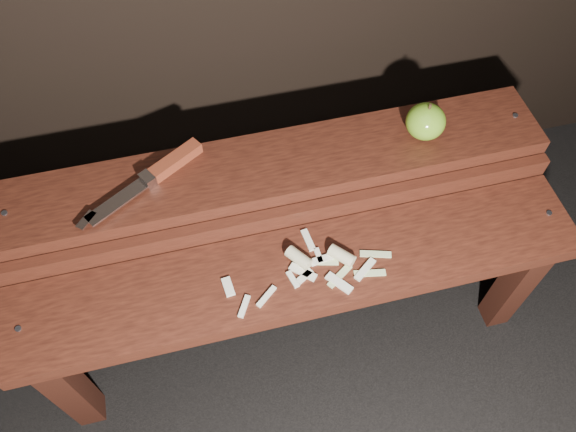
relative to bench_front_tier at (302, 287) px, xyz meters
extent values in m
plane|color=black|center=(0.00, 0.06, -0.35)|extent=(60.00, 60.00, 0.00)
cube|color=black|center=(-0.54, -0.04, -0.16)|extent=(0.06, 0.06, 0.38)
cube|color=black|center=(0.54, -0.04, -0.16)|extent=(0.06, 0.06, 0.38)
cube|color=#39170D|center=(0.00, 0.01, 0.05)|extent=(1.20, 0.20, 0.04)
cylinder|color=slate|center=(-0.56, 0.01, 0.07)|extent=(0.01, 0.01, 0.00)
cylinder|color=slate|center=(0.56, 0.01, 0.07)|extent=(0.01, 0.01, 0.00)
cube|color=black|center=(-0.54, 0.26, -0.12)|extent=(0.06, 0.06, 0.46)
cube|color=black|center=(0.54, 0.26, -0.12)|extent=(0.06, 0.06, 0.46)
cube|color=#39170D|center=(0.00, 0.13, 0.09)|extent=(1.20, 0.02, 0.05)
cube|color=#39170D|center=(0.00, 0.23, 0.13)|extent=(1.20, 0.18, 0.04)
cylinder|color=slate|center=(-0.56, 0.23, 0.15)|extent=(0.01, 0.01, 0.00)
cylinder|color=slate|center=(0.56, 0.23, 0.15)|extent=(0.01, 0.01, 0.00)
ellipsoid|color=#689A1F|center=(0.33, 0.23, 0.19)|extent=(0.09, 0.09, 0.08)
cylinder|color=#382314|center=(0.33, 0.23, 0.23)|extent=(0.01, 0.01, 0.01)
cube|color=maroon|center=(-0.21, 0.28, 0.16)|extent=(0.12, 0.09, 0.02)
cube|color=silver|center=(-0.27, 0.24, 0.16)|extent=(0.04, 0.04, 0.03)
cube|color=silver|center=(-0.34, 0.20, 0.16)|extent=(0.13, 0.10, 0.00)
cube|color=silver|center=(-0.40, 0.17, 0.16)|extent=(0.04, 0.05, 0.00)
cube|color=beige|center=(0.13, -0.03, 0.07)|extent=(0.06, 0.05, 0.01)
cube|color=beige|center=(-0.02, -0.01, 0.07)|extent=(0.02, 0.04, 0.01)
cube|color=beige|center=(0.00, 0.00, 0.07)|extent=(0.05, 0.05, 0.01)
cube|color=beige|center=(-0.13, -0.05, 0.07)|extent=(0.03, 0.05, 0.01)
cube|color=beige|center=(0.05, 0.02, 0.07)|extent=(0.06, 0.02, 0.01)
cube|color=beige|center=(-0.08, -0.04, 0.07)|extent=(0.05, 0.04, 0.01)
cube|color=beige|center=(0.00, -0.01, 0.07)|extent=(0.04, 0.03, 0.01)
cube|color=beige|center=(-0.15, 0.00, 0.07)|extent=(0.02, 0.04, 0.01)
cube|color=beige|center=(0.03, 0.07, 0.07)|extent=(0.02, 0.05, 0.01)
cube|color=beige|center=(0.07, -0.04, 0.07)|extent=(0.05, 0.06, 0.01)
cube|color=beige|center=(0.04, 0.03, 0.07)|extent=(0.01, 0.04, 0.01)
cylinder|color=#C9BB8C|center=(0.00, 0.03, 0.08)|extent=(0.05, 0.06, 0.03)
cylinder|color=#C9BB8C|center=(0.09, 0.01, 0.08)|extent=(0.06, 0.06, 0.03)
cube|color=#BCC988|center=(0.07, -0.03, 0.07)|extent=(0.06, 0.05, 0.00)
cube|color=#BCC988|center=(0.05, 0.01, 0.07)|extent=(0.07, 0.03, 0.00)
cube|color=#BCC988|center=(0.16, 0.00, 0.07)|extent=(0.07, 0.03, 0.00)
cube|color=#BCC988|center=(0.13, -0.04, 0.07)|extent=(0.07, 0.03, 0.00)
camera|label=1|loc=(-0.16, -0.52, 1.08)|focal=35.00mm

